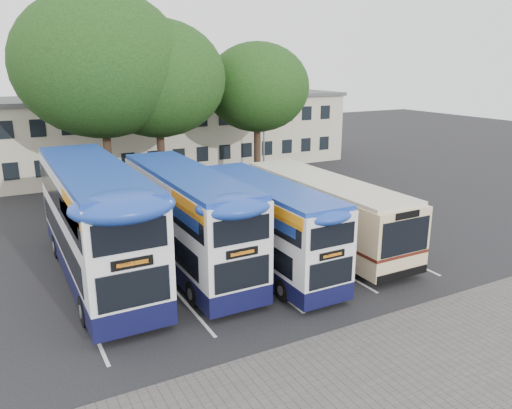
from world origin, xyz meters
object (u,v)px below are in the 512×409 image
object	(u,v)px
bus_dd_right	(267,222)
bus_dd_mid	(187,216)
tree_right	(257,87)
lamp_post	(264,113)
tree_left	(101,64)
tree_mid	(157,79)
bus_dd_left	(95,218)
bus_single	(322,207)

from	to	relation	value
bus_dd_right	bus_dd_mid	bearing A→B (deg)	151.66
tree_right	bus_dd_right	distance (m)	16.66
lamp_post	tree_right	bearing A→B (deg)	-130.33
tree_left	tree_right	distance (m)	11.12
tree_right	bus_dd_mid	size ratio (longest dim) A/B	0.97
tree_mid	bus_dd_mid	distance (m)	13.10
tree_left	bus_dd_left	world-z (taller)	tree_left
tree_mid	lamp_post	bearing A→B (deg)	17.18
bus_dd_left	tree_right	bearing A→B (deg)	40.17
bus_single	tree_left	bearing A→B (deg)	122.90
lamp_post	tree_right	distance (m)	3.27
bus_dd_mid	bus_dd_right	world-z (taller)	bus_dd_mid
tree_left	bus_dd_left	distance (m)	12.87
lamp_post	tree_left	distance (m)	13.43
lamp_post	tree_mid	world-z (taller)	tree_mid
bus_dd_mid	bus_single	bearing A→B (deg)	-1.61
lamp_post	bus_dd_right	xyz separation A→B (m)	(-8.88, -16.14, -2.94)
tree_right	lamp_post	bearing A→B (deg)	49.67
tree_mid	bus_dd_right	world-z (taller)	tree_mid
tree_right	bus_dd_right	xyz separation A→B (m)	(-7.22, -14.18, -4.94)
tree_right	bus_dd_left	size ratio (longest dim) A/B	0.88
bus_dd_left	bus_single	distance (m)	10.78
lamp_post	bus_dd_mid	bearing A→B (deg)	-129.40
bus_dd_mid	lamp_post	bearing A→B (deg)	50.60
tree_mid	tree_left	bearing A→B (deg)	178.19
tree_left	tree_right	world-z (taller)	tree_left
tree_left	bus_dd_mid	xyz separation A→B (m)	(0.73, -11.75, -6.27)
tree_left	bus_dd_right	distance (m)	15.37
bus_dd_right	bus_single	bearing A→B (deg)	19.93
lamp_post	bus_dd_right	size ratio (longest dim) A/B	0.97
bus_dd_left	bus_single	size ratio (longest dim) A/B	1.04
lamp_post	bus_single	bearing A→B (deg)	-108.48
tree_left	tree_mid	xyz separation A→B (m)	(3.37, -0.11, -0.87)
tree_left	tree_mid	size ratio (longest dim) A/B	1.14
lamp_post	tree_left	xyz separation A→B (m)	(-12.64, -2.76, 3.61)
tree_mid	tree_right	xyz separation A→B (m)	(7.60, 0.90, -0.73)
bus_dd_left	tree_mid	bearing A→B (deg)	59.72
lamp_post	tree_left	world-z (taller)	tree_left
tree_right	bus_single	xyz separation A→B (m)	(-3.25, -12.74, -5.20)
tree_right	bus_single	distance (m)	14.14
tree_right	bus_dd_left	bearing A→B (deg)	-139.83
bus_dd_left	bus_single	xyz separation A→B (m)	(10.70, -0.96, -0.78)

